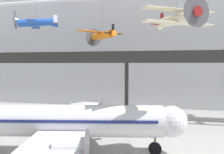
% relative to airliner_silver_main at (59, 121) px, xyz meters
% --- Properties ---
extents(hangar_back_wall, '(140.00, 3.00, 25.97)m').
position_rel_airliner_silver_main_xyz_m(hangar_back_wall, '(4.31, 27.77, 9.56)').
color(hangar_back_wall, silver).
rests_on(hangar_back_wall, ground).
extents(mezzanine_walkway, '(110.00, 3.20, 11.49)m').
position_rel_airliner_silver_main_xyz_m(mezzanine_walkway, '(4.31, 17.96, 6.34)').
color(mezzanine_walkway, '#2D2B28').
rests_on(mezzanine_walkway, ground).
extents(airliner_silver_main, '(26.34, 30.28, 9.63)m').
position_rel_airliner_silver_main_xyz_m(airliner_silver_main, '(0.00, 0.00, 0.00)').
color(airliner_silver_main, silver).
rests_on(airliner_silver_main, ground).
extents(suspended_plane_orange_highwing, '(7.45, 7.47, 7.23)m').
position_rel_airliner_silver_main_xyz_m(suspended_plane_orange_highwing, '(0.59, 15.88, 10.76)').
color(suspended_plane_orange_highwing, orange).
extents(suspended_plane_cream_biplane, '(7.12, 6.43, 7.32)m').
position_rel_airliner_silver_main_xyz_m(suspended_plane_cream_biplane, '(11.66, 2.27, 10.27)').
color(suspended_plane_cream_biplane, beige).
extents(suspended_plane_blue_trainer, '(7.13, 8.09, 4.98)m').
position_rel_airliner_silver_main_xyz_m(suspended_plane_blue_trainer, '(-9.53, 12.04, 12.54)').
color(suspended_plane_blue_trainer, '#1E4CAD').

